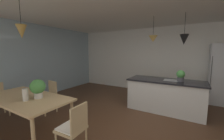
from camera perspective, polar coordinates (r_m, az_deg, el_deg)
ground_plane at (r=3.37m, az=10.60°, el=-23.24°), size 10.00×8.40×0.04m
wall_back_kitchen at (r=6.09m, az=21.40°, el=3.63°), size 10.00×0.12×2.70m
window_wall_left_glazing at (r=5.72m, az=-30.89°, el=2.90°), size 0.06×8.40×2.70m
dining_table at (r=3.50m, az=-31.95°, el=-10.34°), size 2.02×0.96×0.75m
chair_kitchen_end at (r=2.52m, az=-15.53°, el=-21.67°), size 0.42×0.42×0.87m
chair_far_left at (r=4.35m, az=-24.53°, el=-9.55°), size 0.43×0.43×0.87m
kitchen_island at (r=4.35m, az=20.91°, el=-9.52°), size 2.06×0.85×0.91m
refrigerator at (r=5.71m, az=38.26°, el=-1.39°), size 0.69×0.67×1.96m
pendant_over_table at (r=3.35m, az=-33.14°, el=13.08°), size 0.20×0.20×0.75m
pendant_over_island_main at (r=4.28m, az=16.49°, el=12.20°), size 0.25×0.25×0.72m
pendant_over_island_aux at (r=4.15m, az=27.46°, el=11.05°), size 0.22×0.22×0.82m
potted_plant_on_island at (r=4.18m, az=26.34°, el=-2.02°), size 0.22×0.22×0.31m
potted_plant_on_table at (r=3.21m, az=-28.17°, el=-6.35°), size 0.29×0.29×0.39m
vase_on_dining_table at (r=3.18m, az=-32.00°, el=-8.59°), size 0.10×0.10×0.24m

